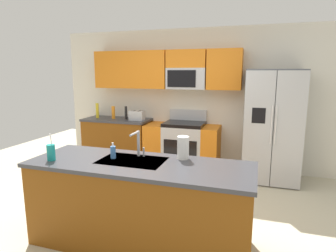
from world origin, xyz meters
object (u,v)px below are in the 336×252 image
object	(u,v)px
range_oven	(182,146)
sink_faucet	(138,142)
paper_towel_roll	(183,148)
bottle_yellow	(97,111)
bottle_orange	(113,112)
drink_cup_teal	(51,152)
soap_dispenser	(113,152)
toaster	(137,116)
pepper_mill	(126,113)
refrigerator	(272,126)

from	to	relation	value
range_oven	sink_faucet	world-z (taller)	sink_faucet
range_oven	paper_towel_roll	size ratio (longest dim) A/B	5.67
bottle_yellow	bottle_orange	world-z (taller)	bottle_yellow
drink_cup_teal	soap_dispenser	xyz separation A→B (m)	(0.57, 0.26, -0.02)
toaster	pepper_mill	world-z (taller)	pepper_mill
soap_dispenser	paper_towel_roll	bearing A→B (deg)	16.64
refrigerator	bottle_yellow	size ratio (longest dim) A/B	6.31
pepper_mill	paper_towel_roll	bearing A→B (deg)	-51.58
range_oven	sink_faucet	xyz separation A→B (m)	(0.10, -2.25, 0.62)
toaster	drink_cup_teal	xyz separation A→B (m)	(0.19, -2.60, -0.01)
range_oven	refrigerator	xyz separation A→B (m)	(1.55, -0.07, 0.48)
drink_cup_teal	soap_dispenser	distance (m)	0.63
range_oven	toaster	size ratio (longest dim) A/B	4.86
pepper_mill	sink_faucet	xyz separation A→B (m)	(1.24, -2.25, 0.04)
range_oven	pepper_mill	bearing A→B (deg)	-179.87
paper_towel_roll	bottle_yellow	bearing A→B (deg)	137.47
soap_dispenser	drink_cup_teal	bearing A→B (deg)	-155.45
toaster	pepper_mill	size ratio (longest dim) A/B	1.11
range_oven	bottle_orange	distance (m)	1.52
refrigerator	bottle_yellow	bearing A→B (deg)	179.12
bottle_orange	sink_faucet	world-z (taller)	sink_faucet
drink_cup_teal	sink_faucet	bearing A→B (deg)	26.28
refrigerator	toaster	xyz separation A→B (m)	(-2.44, 0.02, 0.07)
paper_towel_roll	toaster	bearing A→B (deg)	124.74
sink_faucet	soap_dispenser	distance (m)	0.28
bottle_yellow	paper_towel_roll	distance (m)	3.19
bottle_orange	paper_towel_roll	distance (m)	2.94
range_oven	bottle_orange	size ratio (longest dim) A/B	5.50
sink_faucet	paper_towel_roll	distance (m)	0.49
bottle_orange	soap_dispenser	xyz separation A→B (m)	(1.28, -2.37, -0.06)
soap_dispenser	toaster	bearing A→B (deg)	108.05
refrigerator	pepper_mill	xyz separation A→B (m)	(-2.69, 0.07, 0.10)
bottle_yellow	drink_cup_teal	size ratio (longest dim) A/B	1.02
sink_faucet	refrigerator	bearing A→B (deg)	56.41
toaster	bottle_orange	size ratio (longest dim) A/B	1.13
toaster	pepper_mill	bearing A→B (deg)	168.76
toaster	sink_faucet	distance (m)	2.42
paper_towel_roll	drink_cup_teal	bearing A→B (deg)	-159.73
toaster	bottle_yellow	bearing A→B (deg)	177.93
range_oven	pepper_mill	size ratio (longest dim) A/B	5.39
refrigerator	bottle_orange	bearing A→B (deg)	178.95
bottle_yellow	soap_dispenser	xyz separation A→B (m)	(1.64, -2.37, -0.08)
toaster	soap_dispenser	bearing A→B (deg)	-71.95
soap_dispenser	paper_towel_roll	xyz separation A→B (m)	(0.71, 0.21, 0.05)
drink_cup_teal	soap_dispenser	bearing A→B (deg)	24.55
toaster	bottle_orange	distance (m)	0.52
pepper_mill	soap_dispenser	distance (m)	2.59
bottle_orange	sink_faucet	size ratio (longest dim) A/B	0.88
range_oven	paper_towel_roll	distance (m)	2.33
refrigerator	paper_towel_roll	world-z (taller)	refrigerator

